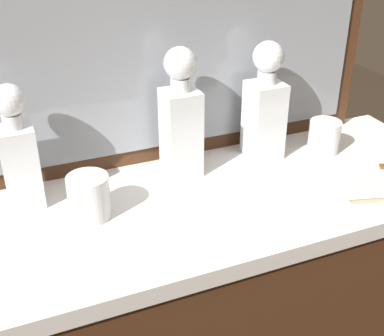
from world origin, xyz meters
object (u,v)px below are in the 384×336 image
(crystal_decanter_far_left, at_px, (181,125))
(crystal_decanter_left, at_px, (264,112))
(crystal_tumbler_front, at_px, (89,199))
(crystal_decanter_rear, at_px, (19,159))
(crystal_tumbler_left, at_px, (324,138))
(silver_brush_left, at_px, (372,192))

(crystal_decanter_far_left, distance_m, crystal_decanter_left, 0.22)
(crystal_decanter_far_left, height_order, crystal_decanter_left, crystal_decanter_far_left)
(crystal_tumbler_front, bearing_deg, crystal_decanter_rear, 138.68)
(crystal_tumbler_left, bearing_deg, crystal_decanter_rear, 177.00)
(crystal_tumbler_left, bearing_deg, crystal_tumbler_front, -174.16)
(crystal_tumbler_left, bearing_deg, crystal_decanter_far_left, 174.17)
(crystal_decanter_rear, bearing_deg, crystal_decanter_left, 0.27)
(crystal_tumbler_left, xyz_separation_m, crystal_tumbler_front, (-0.62, -0.06, 0.01))
(crystal_decanter_left, bearing_deg, silver_brush_left, -65.05)
(crystal_decanter_left, xyz_separation_m, silver_brush_left, (0.13, -0.27, -0.11))
(crystal_decanter_rear, relative_size, crystal_tumbler_front, 2.89)
(crystal_tumbler_front, relative_size, silver_brush_left, 0.66)
(crystal_decanter_rear, distance_m, crystal_decanter_far_left, 0.36)
(crystal_decanter_far_left, distance_m, silver_brush_left, 0.45)
(crystal_decanter_rear, distance_m, crystal_tumbler_left, 0.74)
(crystal_decanter_left, bearing_deg, crystal_tumbler_front, -167.26)
(crystal_decanter_far_left, xyz_separation_m, crystal_tumbler_front, (-0.24, -0.10, -0.08))
(crystal_decanter_left, height_order, silver_brush_left, crystal_decanter_left)
(crystal_tumbler_front, distance_m, silver_brush_left, 0.61)
(crystal_decanter_rear, xyz_separation_m, crystal_decanter_left, (0.58, 0.00, 0.01))
(crystal_decanter_rear, relative_size, crystal_tumbler_left, 3.28)
(crystal_decanter_rear, height_order, crystal_tumbler_front, crystal_decanter_rear)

